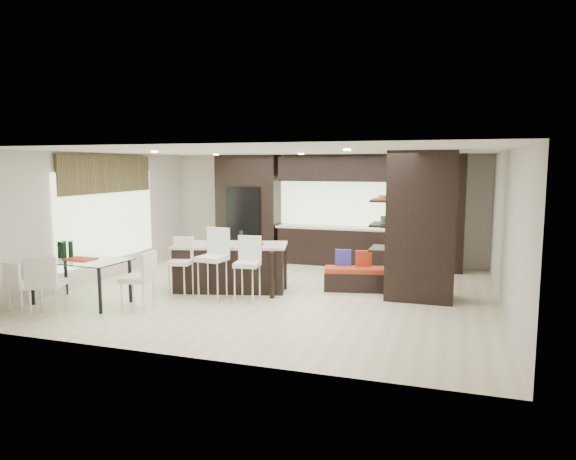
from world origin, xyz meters
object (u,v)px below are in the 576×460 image
(kitchen_island, at_px, (231,267))
(dining_table, at_px, (82,282))
(floor_vase, at_px, (403,268))
(stool_left, at_px, (181,273))
(chair_far, at_px, (24,289))
(chair_near, at_px, (48,288))
(stool_mid, at_px, (213,271))
(stool_right, at_px, (247,276))
(bench, at_px, (355,279))
(chair_end, at_px, (137,283))

(kitchen_island, bearing_deg, dining_table, -155.04)
(floor_vase, bearing_deg, stool_left, -164.38)
(stool_left, xyz_separation_m, chair_far, (-1.94, -1.74, -0.04))
(chair_near, bearing_deg, stool_left, 30.75)
(chair_near, bearing_deg, chair_far, 155.74)
(stool_mid, bearing_deg, stool_right, 8.74)
(stool_mid, xyz_separation_m, chair_near, (-2.10, -1.74, -0.06))
(stool_left, xyz_separation_m, bench, (3.01, 1.45, -0.22))
(chair_near, bearing_deg, stool_right, 11.99)
(chair_near, xyz_separation_m, chair_end, (1.15, 0.80, -0.01))
(kitchen_island, relative_size, stool_left, 2.45)
(chair_far, bearing_deg, stool_mid, 45.15)
(bench, height_order, dining_table, dining_table)
(floor_vase, height_order, dining_table, floor_vase)
(stool_left, bearing_deg, chair_near, -137.18)
(stool_mid, height_order, stool_right, stool_mid)
(stool_right, bearing_deg, floor_vase, 16.32)
(bench, bearing_deg, stool_left, -165.85)
(floor_vase, relative_size, chair_end, 1.24)
(stool_mid, xyz_separation_m, bench, (2.34, 1.49, -0.30))
(chair_far, distance_m, chair_end, 1.83)
(bench, relative_size, chair_end, 1.30)
(chair_near, bearing_deg, kitchen_island, 30.01)
(stool_mid, relative_size, bench, 0.89)
(chair_end, bearing_deg, bench, -60.54)
(stool_right, bearing_deg, kitchen_island, 123.79)
(kitchen_island, distance_m, stool_mid, 0.81)
(kitchen_island, xyz_separation_m, bench, (2.34, 0.69, -0.23))
(stool_right, height_order, chair_near, stool_right)
(floor_vase, xyz_separation_m, dining_table, (-5.38, -2.08, -0.17))
(stool_mid, bearing_deg, chair_end, -128.27)
(stool_right, relative_size, floor_vase, 0.84)
(dining_table, bearing_deg, chair_end, 3.64)
(stool_left, height_order, chair_end, chair_end)
(chair_end, bearing_deg, chair_far, 107.50)
(stool_mid, relative_size, chair_near, 1.13)
(bench, distance_m, floor_vase, 1.06)
(stool_left, bearing_deg, dining_table, -153.93)
(floor_vase, height_order, chair_near, floor_vase)
(kitchen_island, height_order, stool_right, stool_right)
(stool_right, xyz_separation_m, chair_end, (-1.62, -0.96, -0.02))
(stool_mid, distance_m, chair_end, 1.34)
(stool_right, xyz_separation_m, dining_table, (-2.77, -0.96, -0.08))
(kitchen_island, bearing_deg, stool_right, -64.13)
(chair_end, bearing_deg, stool_right, -66.26)
(stool_mid, relative_size, chair_end, 1.16)
(dining_table, relative_size, chair_near, 1.77)
(bench, bearing_deg, kitchen_island, -175.28)
(chair_near, bearing_deg, stool_mid, 19.19)
(floor_vase, bearing_deg, chair_end, -153.77)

